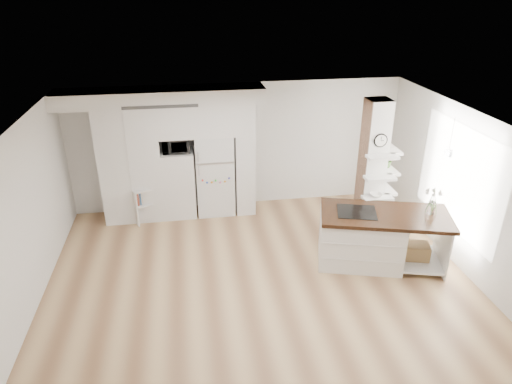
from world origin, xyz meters
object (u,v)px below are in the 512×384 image
(refrigerator, at_px, (215,174))
(floor_plant_a, at_px, (391,213))
(bookshelf, at_px, (150,205))
(kitchen_island, at_px, (368,237))

(refrigerator, relative_size, floor_plant_a, 3.87)
(refrigerator, xyz_separation_m, bookshelf, (-1.37, -0.17, -0.55))
(kitchen_island, relative_size, bookshelf, 3.12)
(refrigerator, height_order, floor_plant_a, refrigerator)
(refrigerator, distance_m, bookshelf, 1.48)
(refrigerator, distance_m, floor_plant_a, 3.76)
(kitchen_island, height_order, bookshelf, kitchen_island)
(kitchen_island, xyz_separation_m, bookshelf, (-3.85, 2.21, -0.18))
(refrigerator, bearing_deg, bookshelf, -172.85)
(bookshelf, distance_m, floor_plant_a, 4.99)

